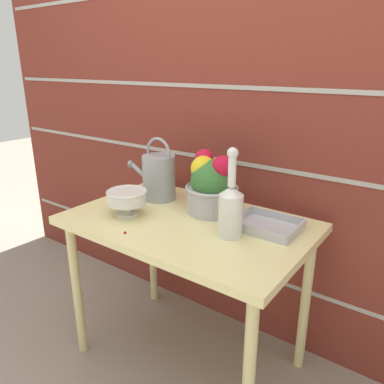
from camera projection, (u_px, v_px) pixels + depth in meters
The scene contains 9 objects.
ground_plane at pixel (188, 356), 1.87m from camera, with size 12.00×12.00×0.00m, color gray.
brick_wall at pixel (239, 125), 1.84m from camera, with size 3.60×0.08×2.20m.
patio_table at pixel (188, 237), 1.66m from camera, with size 1.05×0.67×0.74m.
watering_can at pixel (158, 176), 1.85m from camera, with size 0.31×0.16×0.31m.
crystal_pedestal_bowl at pixel (127, 198), 1.66m from camera, with size 0.18×0.18×0.11m.
flower_planter at pixel (211, 185), 1.68m from camera, with size 0.24×0.24×0.28m.
glass_decanter at pixel (231, 207), 1.44m from camera, with size 0.10×0.10×0.36m.
wire_tray at pixel (267, 226), 1.54m from camera, with size 0.26×0.21×0.04m.
fallen_petal at pixel (125, 233), 1.50m from camera, with size 0.01×0.01×0.01m.
Camera 1 is at (0.90, -1.20, 1.39)m, focal length 35.00 mm.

